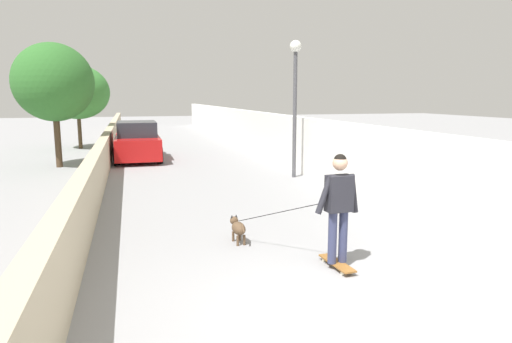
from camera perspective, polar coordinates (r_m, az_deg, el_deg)
The scene contains 10 objects.
ground_plane at distance 18.74m, azimuth -8.45°, elevation 1.65°, with size 80.00×80.00×0.00m, color gray.
wall_left at distance 16.57m, azimuth -18.64°, elevation 2.18°, with size 48.00×0.30×1.12m, color tan.
fence_right at distance 17.39m, azimuth 2.86°, elevation 4.21°, with size 48.00×0.30×1.86m, color white.
tree_left_near at distance 23.55m, azimuth -21.75°, elevation 9.33°, with size 3.02×3.02×4.03m.
tree_left_mid at distance 17.61m, azimuth -24.31°, elevation 10.25°, with size 2.75×2.75×4.39m.
lamp_post at distance 14.10m, azimuth 4.99°, elevation 10.94°, with size 0.36×0.36×4.22m.
skateboard at distance 6.99m, azimuth 10.23°, elevation -11.39°, with size 0.81×0.26×0.08m.
person_skateboarder at distance 6.71m, azimuth 10.48°, elevation -3.58°, with size 0.25×0.71×1.64m.
dog at distance 7.93m, azimuth -2.24°, elevation -7.12°, with size 1.86×1.29×1.06m.
car_near at distance 18.72m, azimuth -14.82°, elevation 3.63°, with size 4.01×1.80×1.54m.
Camera 1 is at (-4.42, 2.29, 2.55)m, focal length 31.52 mm.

